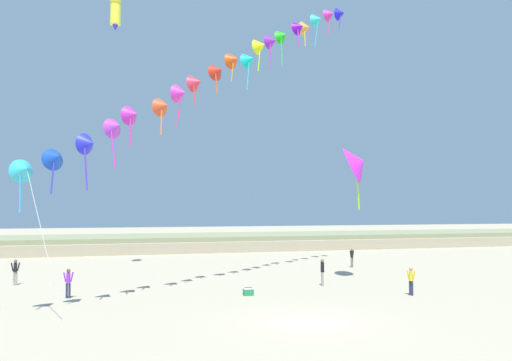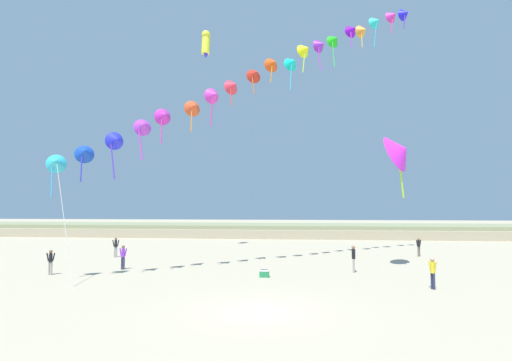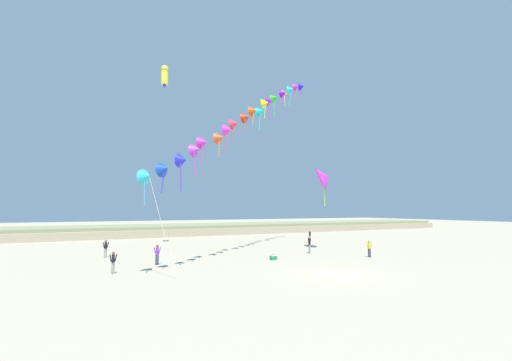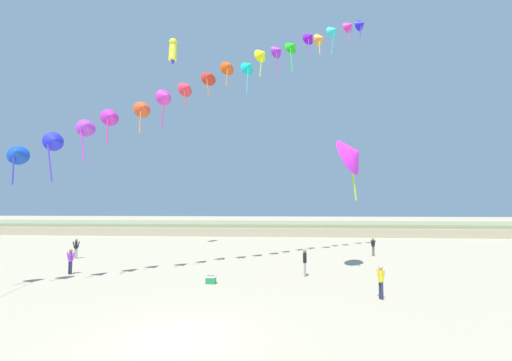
# 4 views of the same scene
# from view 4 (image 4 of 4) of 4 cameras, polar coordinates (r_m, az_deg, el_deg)

# --- Properties ---
(ground_plane) EXTENTS (240.00, 240.00, 0.00)m
(ground_plane) POSITION_cam_4_polar(r_m,az_deg,el_deg) (13.35, -12.91, -24.01)
(ground_plane) COLOR tan
(dune_ridge) EXTENTS (120.00, 13.98, 1.70)m
(dune_ridge) POSITION_cam_4_polar(r_m,az_deg,el_deg) (55.75, 0.65, -7.87)
(dune_ridge) COLOR tan
(dune_ridge) RESTS_ON ground
(person_near_left) EXTENTS (0.57, 0.27, 1.66)m
(person_near_left) POSITION_cam_4_polar(r_m,az_deg,el_deg) (33.34, -27.80, -9.81)
(person_near_left) COLOR gray
(person_near_left) RESTS_ON ground
(person_near_right) EXTENTS (0.24, 0.61, 1.74)m
(person_near_right) POSITION_cam_4_polar(r_m,az_deg,el_deg) (22.59, 8.14, -13.09)
(person_near_right) COLOR gray
(person_near_right) RESTS_ON ground
(person_mid_center) EXTENTS (0.57, 0.22, 1.63)m
(person_mid_center) POSITION_cam_4_polar(r_m,az_deg,el_deg) (26.21, -28.52, -11.53)
(person_mid_center) COLOR #282D4C
(person_mid_center) RESTS_ON ground
(person_far_left) EXTENTS (0.54, 0.34, 1.62)m
(person_far_left) POSITION_cam_4_polar(r_m,az_deg,el_deg) (32.72, 18.94, -10.21)
(person_far_left) COLOR #726656
(person_far_left) RESTS_ON ground
(person_far_center) EXTENTS (0.32, 0.54, 1.63)m
(person_far_center) POSITION_cam_4_polar(r_m,az_deg,el_deg) (18.35, 20.08, -15.24)
(person_far_center) COLOR #282D4C
(person_far_center) RESTS_ON ground
(kite_banner_string) EXTENTS (24.82, 17.48, 22.57)m
(kite_banner_string) POSITION_cam_4_polar(r_m,az_deg,el_deg) (26.92, -4.72, 17.63)
(kite_banner_string) COLOR #2FBBD4
(large_kite_low_lead) EXTENTS (0.91, 1.14, 2.84)m
(large_kite_low_lead) POSITION_cam_4_polar(r_m,az_deg,el_deg) (39.23, -13.66, 20.34)
(large_kite_low_lead) COLOR yellow
(large_kite_mid_trail) EXTENTS (3.17, 3.41, 4.71)m
(large_kite_mid_trail) POSITION_cam_4_polar(r_m,az_deg,el_deg) (25.01, 15.90, 4.22)
(large_kite_mid_trail) COLOR #ED2BEC
(beach_cooler) EXTENTS (0.58, 0.41, 0.46)m
(beach_cooler) POSITION_cam_4_polar(r_m,az_deg,el_deg) (20.83, -7.53, -16.11)
(beach_cooler) COLOR #23844C
(beach_cooler) RESTS_ON ground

